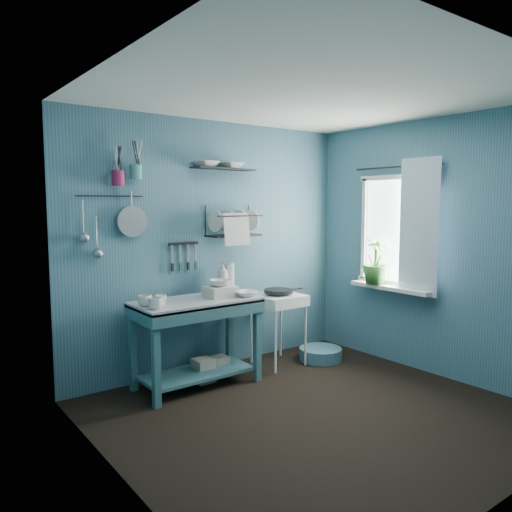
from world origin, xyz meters
TOP-DOWN VIEW (x-y plane):
  - floor at (0.00, 0.00)m, footprint 3.20×3.20m
  - ceiling at (0.00, 0.00)m, footprint 3.20×3.20m
  - wall_back at (0.00, 1.50)m, footprint 3.20×0.00m
  - wall_front at (0.00, -1.50)m, footprint 3.20×0.00m
  - wall_left at (-1.60, 0.00)m, footprint 0.00×3.00m
  - wall_right at (1.60, 0.00)m, footprint 0.00×3.00m
  - work_counter at (-0.44, 1.11)m, footprint 1.20×0.71m
  - mug_left at (-0.92, 0.95)m, footprint 0.12×0.12m
  - mug_mid at (-0.82, 1.05)m, footprint 0.14×0.14m
  - mug_right at (-0.94, 1.11)m, footprint 0.17×0.17m
  - wash_tub at (-0.19, 1.09)m, footprint 0.28×0.22m
  - tub_bowl at (-0.19, 1.09)m, footprint 0.20×0.19m
  - soap_bottle at (-0.02, 1.31)m, footprint 0.12×0.12m
  - water_bottle at (0.08, 1.33)m, footprint 0.09×0.09m
  - counter_bowl at (0.01, 0.96)m, footprint 0.22×0.22m
  - hotplate_stand at (0.56, 1.14)m, footprint 0.51×0.51m
  - frying_pan at (0.56, 1.14)m, footprint 0.30×0.30m
  - knife_strip at (-0.36, 1.47)m, footprint 0.32×0.02m
  - dish_rack at (0.16, 1.37)m, footprint 0.56×0.25m
  - upper_shelf at (0.07, 1.40)m, footprint 0.71×0.23m
  - shelf_bowl_left at (-0.14, 1.40)m, footprint 0.27×0.27m
  - shelf_bowl_right at (0.16, 1.40)m, footprint 0.26×0.26m
  - utensil_cup_magenta at (-1.02, 1.42)m, footprint 0.11×0.11m
  - utensil_cup_teal at (-0.86, 1.42)m, footprint 0.11×0.11m
  - colander at (-0.89, 1.45)m, footprint 0.28×0.03m
  - ladle_outer at (-1.32, 1.46)m, footprint 0.01×0.01m
  - ladle_inner at (-1.21, 1.46)m, footprint 0.01×0.01m
  - hook_rail at (-1.08, 1.47)m, footprint 0.60×0.01m
  - window_glass at (1.59, 0.45)m, footprint 0.00×1.10m
  - windowsill at (1.50, 0.45)m, footprint 0.16×0.95m
  - curtain at (1.52, 0.15)m, footprint 0.00×1.35m
  - curtain_rod at (1.54, 0.45)m, footprint 0.02×1.05m
  - potted_plant at (1.47, 0.62)m, footprint 0.33×0.33m
  - storage_tin_large at (-0.34, 1.16)m, footprint 0.18×0.18m
  - storage_tin_small at (-0.14, 1.19)m, footprint 0.15×0.15m
  - floor_basin at (1.01, 0.97)m, footprint 0.46×0.46m

SIDE VIEW (x-z plane):
  - floor at x=0.00m, z-range 0.00..0.00m
  - floor_basin at x=1.01m, z-range 0.00..0.13m
  - storage_tin_small at x=-0.14m, z-range 0.00..0.20m
  - storage_tin_large at x=-0.34m, z-range 0.00..0.22m
  - hotplate_stand at x=0.56m, z-range 0.00..0.74m
  - work_counter at x=-0.44m, z-range 0.00..0.81m
  - frying_pan at x=0.56m, z-range 0.76..0.79m
  - windowsill at x=1.50m, z-range 0.79..0.83m
  - counter_bowl at x=0.01m, z-range 0.81..0.86m
  - mug_mid at x=-0.82m, z-range 0.81..0.90m
  - mug_left at x=-0.92m, z-range 0.81..0.91m
  - mug_right at x=-0.94m, z-range 0.81..0.91m
  - wash_tub at x=-0.19m, z-range 0.81..0.91m
  - tub_bowl at x=-0.19m, z-range 0.91..0.97m
  - water_bottle at x=0.08m, z-range 0.81..1.09m
  - soap_bottle at x=-0.02m, z-range 0.81..1.11m
  - potted_plant at x=1.47m, z-range 0.83..1.32m
  - wall_back at x=0.00m, z-range -0.35..2.85m
  - wall_front at x=0.00m, z-range -0.35..2.85m
  - wall_left at x=-1.60m, z-range -0.25..2.75m
  - wall_right at x=1.60m, z-range -0.25..2.75m
  - knife_strip at x=-0.36m, z-range 1.28..1.31m
  - window_glass at x=1.59m, z-range 0.85..1.95m
  - ladle_inner at x=-1.21m, z-range 1.27..1.57m
  - curtain at x=1.52m, z-range 0.77..2.12m
  - dish_rack at x=0.16m, z-range 1.35..1.67m
  - colander at x=-0.89m, z-range 1.38..1.66m
  - ladle_outer at x=-1.32m, z-range 1.41..1.71m
  - hook_rail at x=-1.08m, z-range 1.74..1.75m
  - utensil_cup_magenta at x=-1.02m, z-range 1.83..1.96m
  - utensil_cup_teal at x=-0.86m, z-range 1.89..2.02m
  - upper_shelf at x=0.07m, z-range 2.02..2.03m
  - curtain_rod at x=1.54m, z-range 2.04..2.06m
  - shelf_bowl_right at x=0.16m, z-range 2.05..2.11m
  - shelf_bowl_left at x=-0.14m, z-range 2.06..2.11m
  - ceiling at x=0.00m, z-range 2.50..2.50m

